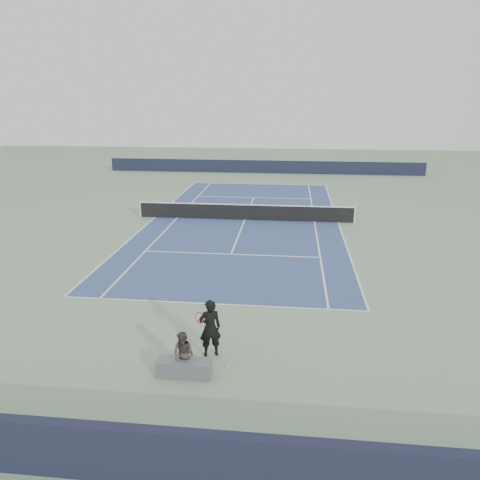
# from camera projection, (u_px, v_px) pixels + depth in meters

# --- Properties ---
(ground) EXTENTS (80.00, 80.00, 0.00)m
(ground) POSITION_uv_depth(u_px,v_px,m) (245.00, 220.00, 27.87)
(ground) COLOR gray
(court_surface) EXTENTS (10.97, 23.77, 0.01)m
(court_surface) POSITION_uv_depth(u_px,v_px,m) (245.00, 220.00, 27.87)
(court_surface) COLOR #334778
(court_surface) RESTS_ON ground
(tennis_net) EXTENTS (12.90, 0.10, 1.07)m
(tennis_net) POSITION_uv_depth(u_px,v_px,m) (245.00, 212.00, 27.73)
(tennis_net) COLOR silver
(tennis_net) RESTS_ON ground
(windscreen_far) EXTENTS (30.00, 0.25, 1.20)m
(windscreen_far) POSITION_uv_depth(u_px,v_px,m) (264.00, 167.00, 44.68)
(windscreen_far) COLOR black
(windscreen_far) RESTS_ON ground
(windscreen_near) EXTENTS (30.00, 0.25, 1.20)m
(windscreen_near) POSITION_uv_depth(u_px,v_px,m) (139.00, 455.00, 8.81)
(windscreen_near) COLOR black
(windscreen_near) RESTS_ON ground
(tennis_player) EXTENTS (0.83, 0.66, 1.71)m
(tennis_player) POSITION_uv_depth(u_px,v_px,m) (210.00, 328.00, 13.09)
(tennis_player) COLOR black
(tennis_player) RESTS_ON ground
(tennis_ball) EXTENTS (0.07, 0.07, 0.07)m
(tennis_ball) POSITION_uv_depth(u_px,v_px,m) (228.00, 368.00, 12.65)
(tennis_ball) COLOR yellow
(tennis_ball) RESTS_ON ground
(spectator_bench) EXTENTS (1.52, 0.88, 1.25)m
(spectator_bench) POSITION_uv_depth(u_px,v_px,m) (184.00, 361.00, 12.22)
(spectator_bench) COLOR #5C5C61
(spectator_bench) RESTS_ON ground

